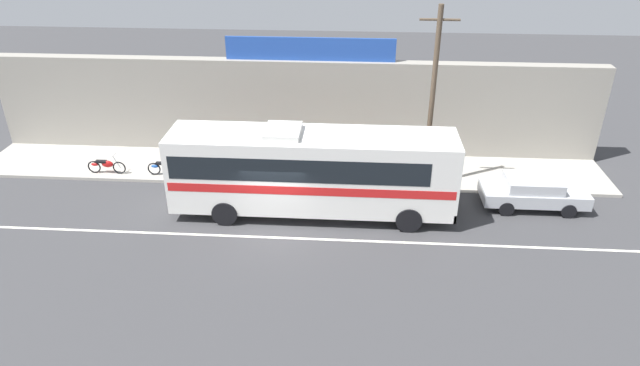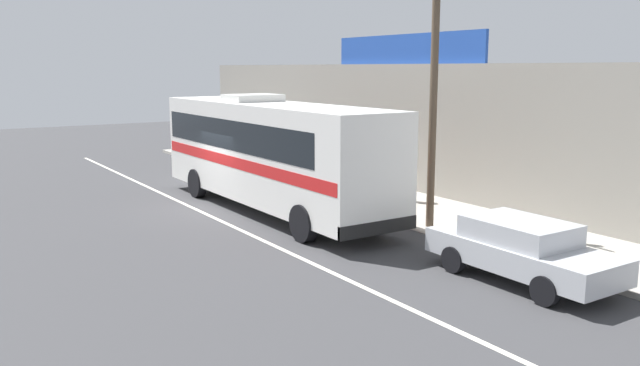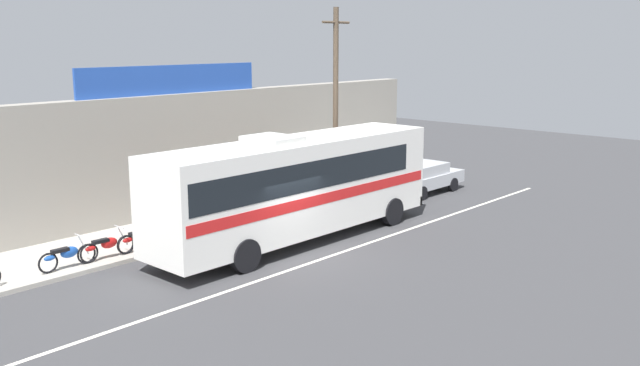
{
  "view_description": "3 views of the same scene",
  "coord_description": "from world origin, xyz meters",
  "px_view_note": "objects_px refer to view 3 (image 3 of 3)",
  "views": [
    {
      "loc": [
        3.13,
        -18.97,
        12.13
      ],
      "look_at": [
        1.71,
        1.83,
        1.09
      ],
      "focal_mm": 31.37,
      "sensor_mm": 36.0,
      "label": 1
    },
    {
      "loc": [
        19.79,
        -8.87,
        4.67
      ],
      "look_at": [
        2.73,
        2.31,
        1.01
      ],
      "focal_mm": 36.25,
      "sensor_mm": 36.0,
      "label": 2
    },
    {
      "loc": [
        -15.24,
        -15.06,
        6.88
      ],
      "look_at": [
        2.49,
        1.13,
        1.9
      ],
      "focal_mm": 39.06,
      "sensor_mm": 36.0,
      "label": 3
    }
  ],
  "objects_px": {
    "intercity_bus": "(296,183)",
    "utility_pole": "(336,104)",
    "pedestrian_near_shop": "(253,184)",
    "motorcycle_purple": "(142,237)",
    "motorcycle_orange": "(107,245)",
    "parked_car": "(423,177)",
    "pedestrian_far_left": "(160,201)",
    "motorcycle_blue": "(66,255)"
  },
  "relations": [
    {
      "from": "intercity_bus",
      "to": "pedestrian_near_shop",
      "type": "bearing_deg",
      "value": 65.51
    },
    {
      "from": "intercity_bus",
      "to": "parked_car",
      "type": "relative_size",
      "value": 2.65
    },
    {
      "from": "intercity_bus",
      "to": "motorcycle_purple",
      "type": "relative_size",
      "value": 6.09
    },
    {
      "from": "parked_car",
      "to": "motorcycle_blue",
      "type": "relative_size",
      "value": 2.36
    },
    {
      "from": "motorcycle_orange",
      "to": "pedestrian_near_shop",
      "type": "distance_m",
      "value": 7.89
    },
    {
      "from": "motorcycle_orange",
      "to": "pedestrian_near_shop",
      "type": "bearing_deg",
      "value": 12.3
    },
    {
      "from": "pedestrian_near_shop",
      "to": "utility_pole",
      "type": "bearing_deg",
      "value": -31.68
    },
    {
      "from": "pedestrian_near_shop",
      "to": "motorcycle_purple",
      "type": "bearing_deg",
      "value": -165.02
    },
    {
      "from": "motorcycle_orange",
      "to": "pedestrian_near_shop",
      "type": "relative_size",
      "value": 1.13
    },
    {
      "from": "pedestrian_near_shop",
      "to": "intercity_bus",
      "type": "bearing_deg",
      "value": -114.49
    },
    {
      "from": "utility_pole",
      "to": "motorcycle_blue",
      "type": "height_order",
      "value": "utility_pole"
    },
    {
      "from": "intercity_bus",
      "to": "parked_car",
      "type": "height_order",
      "value": "intercity_bus"
    },
    {
      "from": "pedestrian_far_left",
      "to": "pedestrian_near_shop",
      "type": "bearing_deg",
      "value": -2.2
    },
    {
      "from": "parked_car",
      "to": "pedestrian_near_shop",
      "type": "distance_m",
      "value": 8.08
    },
    {
      "from": "motorcycle_purple",
      "to": "parked_car",
      "type": "bearing_deg",
      "value": -6.23
    },
    {
      "from": "pedestrian_far_left",
      "to": "pedestrian_near_shop",
      "type": "distance_m",
      "value": 4.38
    },
    {
      "from": "parked_car",
      "to": "utility_pole",
      "type": "distance_m",
      "value": 5.83
    },
    {
      "from": "motorcycle_purple",
      "to": "pedestrian_far_left",
      "type": "xyz_separation_m",
      "value": [
        2.05,
        1.89,
        0.55
      ]
    },
    {
      "from": "motorcycle_blue",
      "to": "motorcycle_purple",
      "type": "bearing_deg",
      "value": -1.27
    },
    {
      "from": "intercity_bus",
      "to": "pedestrian_far_left",
      "type": "relative_size",
      "value": 6.87
    },
    {
      "from": "pedestrian_near_shop",
      "to": "parked_car",
      "type": "bearing_deg",
      "value": -23.58
    },
    {
      "from": "intercity_bus",
      "to": "motorcycle_blue",
      "type": "xyz_separation_m",
      "value": [
        -7.02,
        2.72,
        -1.5
      ]
    },
    {
      "from": "utility_pole",
      "to": "pedestrian_far_left",
      "type": "xyz_separation_m",
      "value": [
        -7.34,
        2.0,
        -3.15
      ]
    },
    {
      "from": "motorcycle_orange",
      "to": "pedestrian_far_left",
      "type": "distance_m",
      "value": 3.84
    },
    {
      "from": "intercity_bus",
      "to": "utility_pole",
      "type": "bearing_deg",
      "value": 27.15
    },
    {
      "from": "intercity_bus",
      "to": "motorcycle_purple",
      "type": "bearing_deg",
      "value": 149.01
    },
    {
      "from": "intercity_bus",
      "to": "pedestrian_far_left",
      "type": "xyz_separation_m",
      "value": [
        -2.38,
        4.55,
        -0.95
      ]
    },
    {
      "from": "motorcycle_orange",
      "to": "motorcycle_purple",
      "type": "distance_m",
      "value": 1.27
    },
    {
      "from": "parked_car",
      "to": "pedestrian_near_shop",
      "type": "relative_size",
      "value": 2.61
    },
    {
      "from": "utility_pole",
      "to": "motorcycle_orange",
      "type": "height_order",
      "value": "utility_pole"
    },
    {
      "from": "intercity_bus",
      "to": "pedestrian_far_left",
      "type": "distance_m",
      "value": 5.22
    },
    {
      "from": "motorcycle_orange",
      "to": "pedestrian_far_left",
      "type": "height_order",
      "value": "pedestrian_far_left"
    },
    {
      "from": "pedestrian_far_left",
      "to": "pedestrian_near_shop",
      "type": "xyz_separation_m",
      "value": [
        4.37,
        -0.17,
        -0.01
      ]
    },
    {
      "from": "intercity_bus",
      "to": "utility_pole",
      "type": "xyz_separation_m",
      "value": [
        4.96,
        2.55,
        2.21
      ]
    },
    {
      "from": "motorcycle_orange",
      "to": "utility_pole",
      "type": "bearing_deg",
      "value": -0.83
    },
    {
      "from": "motorcycle_blue",
      "to": "pedestrian_near_shop",
      "type": "distance_m",
      "value": 9.19
    },
    {
      "from": "utility_pole",
      "to": "motorcycle_purple",
      "type": "relative_size",
      "value": 4.22
    },
    {
      "from": "motorcycle_blue",
      "to": "parked_car",
      "type": "bearing_deg",
      "value": -5.45
    },
    {
      "from": "parked_car",
      "to": "motorcycle_orange",
      "type": "distance_m",
      "value": 15.17
    },
    {
      "from": "utility_pole",
      "to": "motorcycle_blue",
      "type": "relative_size",
      "value": 4.33
    },
    {
      "from": "motorcycle_orange",
      "to": "motorcycle_purple",
      "type": "height_order",
      "value": "same"
    },
    {
      "from": "motorcycle_orange",
      "to": "pedestrian_far_left",
      "type": "bearing_deg",
      "value": 29.06
    }
  ]
}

